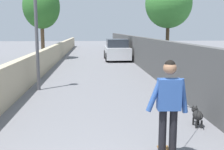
{
  "coord_description": "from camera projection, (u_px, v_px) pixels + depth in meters",
  "views": [
    {
      "loc": [
        -2.44,
        0.21,
        2.21
      ],
      "look_at": [
        4.98,
        -0.31,
        1.0
      ],
      "focal_mm": 44.69,
      "sensor_mm": 36.0,
      "label": 1
    }
  ],
  "objects": [
    {
      "name": "ground_plane",
      "position": [
        96.0,
        67.0,
        16.55
      ],
      "size": [
        80.0,
        80.0,
        0.0
      ],
      "primitive_type": "plane",
      "color": "slate"
    },
    {
      "name": "wall_left",
      "position": [
        43.0,
        62.0,
        14.3
      ],
      "size": [
        48.0,
        0.3,
        1.19
      ],
      "primitive_type": "cube",
      "color": "tan",
      "rests_on": "ground"
    },
    {
      "name": "fence_right",
      "position": [
        149.0,
        55.0,
        14.64
      ],
      "size": [
        48.0,
        0.3,
        1.78
      ],
      "primitive_type": "cube",
      "color": "#4C4C4C",
      "rests_on": "ground"
    },
    {
      "name": "tree_left_near",
      "position": [
        41.0,
        7.0,
        20.58
      ],
      "size": [
        2.72,
        2.72,
        5.54
      ],
      "color": "brown",
      "rests_on": "ground"
    },
    {
      "name": "tree_right_mid",
      "position": [
        169.0,
        4.0,
        15.27
      ],
      "size": [
        2.55,
        2.55,
        4.96
      ],
      "color": "#473523",
      "rests_on": "ground"
    },
    {
      "name": "lamp_post",
      "position": [
        36.0,
        9.0,
        9.9
      ],
      "size": [
        0.36,
        0.36,
        4.28
      ],
      "color": "#4C4C51",
      "rests_on": "ground"
    },
    {
      "name": "person_skateboarder",
      "position": [
        169.0,
        101.0,
        4.63
      ],
      "size": [
        0.24,
        0.71,
        1.64
      ],
      "color": "black",
      "rests_on": "skateboard"
    },
    {
      "name": "dog",
      "position": [
        197.0,
        115.0,
        6.42
      ],
      "size": [
        1.9,
        1.26,
        1.06
      ],
      "color": "black",
      "rests_on": "ground"
    },
    {
      "name": "car_near",
      "position": [
        117.0,
        50.0,
        20.57
      ],
      "size": [
        3.95,
        1.8,
        1.54
      ],
      "color": "silver",
      "rests_on": "ground"
    }
  ]
}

